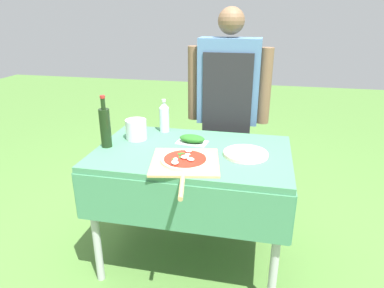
% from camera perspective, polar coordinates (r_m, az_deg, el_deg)
% --- Properties ---
extents(ground_plane, '(12.00, 12.00, 0.00)m').
position_cam_1_polar(ground_plane, '(2.46, 0.04, -18.38)').
color(ground_plane, '#517F38').
extents(prep_table, '(1.17, 0.76, 0.79)m').
position_cam_1_polar(prep_table, '(2.09, 0.04, -3.71)').
color(prep_table, '#478960').
rests_on(prep_table, ground).
extents(person_cook, '(0.60, 0.20, 1.60)m').
position_cam_1_polar(person_cook, '(2.54, 6.03, 6.93)').
color(person_cook, '#333D56').
rests_on(person_cook, ground).
extents(pizza_on_peel, '(0.43, 0.61, 0.05)m').
position_cam_1_polar(pizza_on_peel, '(1.87, -1.29, -2.97)').
color(pizza_on_peel, tan).
rests_on(pizza_on_peel, prep_table).
extents(oil_bottle, '(0.06, 0.06, 0.32)m').
position_cam_1_polar(oil_bottle, '(2.13, -14.26, 2.80)').
color(oil_bottle, black).
rests_on(oil_bottle, prep_table).
extents(water_bottle, '(0.07, 0.07, 0.23)m').
position_cam_1_polar(water_bottle, '(2.34, -4.65, 4.56)').
color(water_bottle, silver).
rests_on(water_bottle, prep_table).
extents(herb_container, '(0.20, 0.14, 0.05)m').
position_cam_1_polar(herb_container, '(2.15, 0.02, 0.81)').
color(herb_container, silver).
rests_on(herb_container, prep_table).
extents(mixing_tub, '(0.14, 0.14, 0.13)m').
position_cam_1_polar(mixing_tub, '(2.24, -9.28, 2.40)').
color(mixing_tub, silver).
rests_on(mixing_tub, prep_table).
extents(plate_stack, '(0.26, 0.26, 0.02)m').
position_cam_1_polar(plate_stack, '(2.00, 8.93, -1.63)').
color(plate_stack, beige).
rests_on(plate_stack, prep_table).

